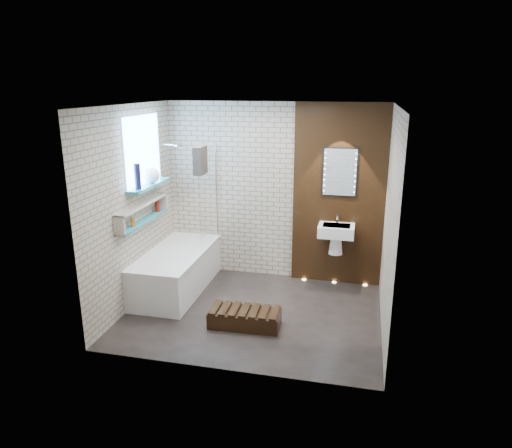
% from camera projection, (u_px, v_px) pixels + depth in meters
% --- Properties ---
extents(ground, '(3.20, 3.20, 0.00)m').
position_uv_depth(ground, '(253.00, 312.00, 6.09)').
color(ground, black).
rests_on(ground, ground).
extents(room_shell, '(3.24, 3.20, 2.60)m').
position_uv_depth(room_shell, '(253.00, 216.00, 5.72)').
color(room_shell, '#B3A28E').
rests_on(room_shell, ground).
extents(walnut_panel, '(1.30, 0.06, 2.60)m').
position_uv_depth(walnut_panel, '(339.00, 196.00, 6.70)').
color(walnut_panel, black).
rests_on(walnut_panel, ground).
extents(clerestory_window, '(0.18, 1.00, 0.94)m').
position_uv_depth(clerestory_window, '(143.00, 158.00, 6.21)').
color(clerestory_window, '#7FADE0').
rests_on(clerestory_window, room_shell).
extents(display_niche, '(0.14, 1.30, 0.26)m').
position_uv_depth(display_niche, '(143.00, 213.00, 6.22)').
color(display_niche, teal).
rests_on(display_niche, room_shell).
extents(bathtub, '(0.79, 1.74, 0.70)m').
position_uv_depth(bathtub, '(177.00, 270.00, 6.69)').
color(bathtub, white).
rests_on(bathtub, ground).
extents(bath_screen, '(0.01, 0.78, 1.40)m').
position_uv_depth(bath_screen, '(208.00, 197.00, 6.74)').
color(bath_screen, white).
rests_on(bath_screen, bathtub).
extents(towel, '(0.11, 0.29, 0.37)m').
position_uv_depth(towel, '(200.00, 160.00, 6.31)').
color(towel, black).
rests_on(towel, bath_screen).
extents(shower_head, '(0.18, 0.18, 0.02)m').
position_uv_depth(shower_head, '(179.00, 145.00, 6.68)').
color(shower_head, silver).
rests_on(shower_head, room_shell).
extents(washbasin, '(0.50, 0.36, 0.58)m').
position_uv_depth(washbasin, '(336.00, 235.00, 6.66)').
color(washbasin, white).
rests_on(washbasin, walnut_panel).
extents(led_mirror, '(0.50, 0.02, 0.70)m').
position_uv_depth(led_mirror, '(340.00, 172.00, 6.57)').
color(led_mirror, black).
rests_on(led_mirror, walnut_panel).
extents(walnut_step, '(0.87, 0.41, 0.19)m').
position_uv_depth(walnut_step, '(245.00, 318.00, 5.74)').
color(walnut_step, black).
rests_on(walnut_step, ground).
extents(niche_bottles, '(0.06, 0.81, 0.16)m').
position_uv_depth(niche_bottles, '(149.00, 211.00, 6.40)').
color(niche_bottles, maroon).
rests_on(niche_bottles, display_niche).
extents(sill_vases, '(0.21, 0.55, 0.33)m').
position_uv_depth(sill_vases, '(149.00, 175.00, 6.26)').
color(sill_vases, white).
rests_on(sill_vases, clerestory_window).
extents(floor_uplights, '(0.96, 0.06, 0.01)m').
position_uv_depth(floor_uplights, '(334.00, 282.00, 7.01)').
color(floor_uplights, '#FFD899').
rests_on(floor_uplights, ground).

